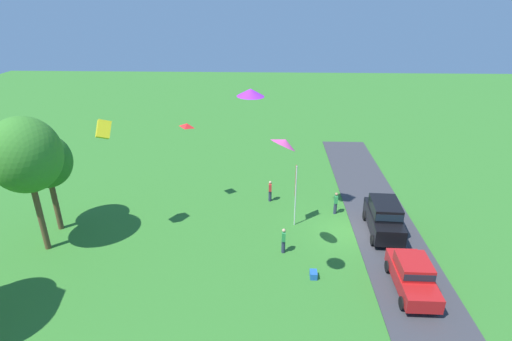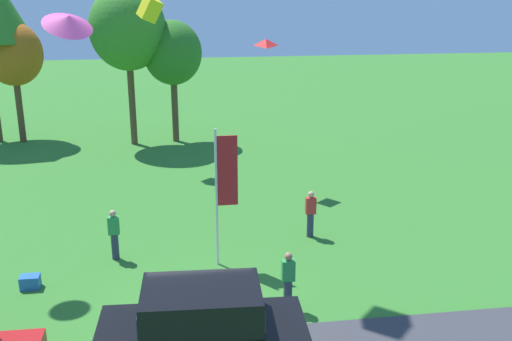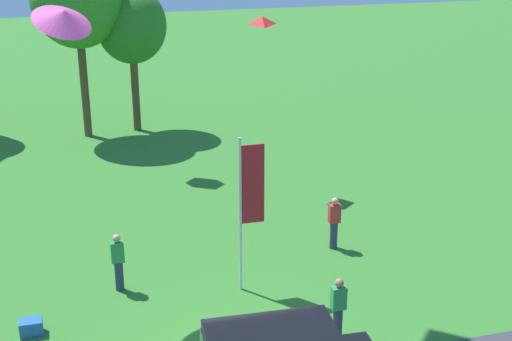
{
  "view_description": "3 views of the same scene",
  "coord_description": "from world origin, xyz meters",
  "px_view_note": "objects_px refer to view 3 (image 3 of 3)",
  "views": [
    {
      "loc": [
        -23.29,
        5.39,
        14.81
      ],
      "look_at": [
        0.6,
        6.24,
        4.2
      ],
      "focal_mm": 28.0,
      "sensor_mm": 36.0,
      "label": 1
    },
    {
      "loc": [
        -0.54,
        -13.98,
        8.67
      ],
      "look_at": [
        2.3,
        5.35,
        2.54
      ],
      "focal_mm": 42.0,
      "sensor_mm": 36.0,
      "label": 2
    },
    {
      "loc": [
        -3.52,
        -13.59,
        10.13
      ],
      "look_at": [
        2.1,
        6.71,
        2.31
      ],
      "focal_mm": 50.0,
      "sensor_mm": 36.0,
      "label": 3
    }
  ],
  "objects_px": {
    "person_watching_sky": "(118,262)",
    "flag_banner": "(249,195)",
    "cooler_box": "(31,327)",
    "tree_center_back": "(131,26)",
    "kite_delta_near_flag": "(63,16)",
    "kite_diamond_topmost": "(262,20)",
    "person_on_lawn": "(338,309)",
    "person_beside_suv": "(334,223)"
  },
  "relations": [
    {
      "from": "person_watching_sky",
      "to": "kite_diamond_topmost",
      "type": "height_order",
      "value": "kite_diamond_topmost"
    },
    {
      "from": "person_beside_suv",
      "to": "kite_diamond_topmost",
      "type": "xyz_separation_m",
      "value": [
        -0.66,
        5.94,
        5.43
      ]
    },
    {
      "from": "person_watching_sky",
      "to": "cooler_box",
      "type": "relative_size",
      "value": 3.05
    },
    {
      "from": "tree_center_back",
      "to": "kite_diamond_topmost",
      "type": "distance_m",
      "value": 9.37
    },
    {
      "from": "person_watching_sky",
      "to": "flag_banner",
      "type": "distance_m",
      "value": 4.13
    },
    {
      "from": "person_watching_sky",
      "to": "kite_delta_near_flag",
      "type": "distance_m",
      "value": 6.8
    },
    {
      "from": "tree_center_back",
      "to": "person_on_lawn",
      "type": "bearing_deg",
      "value": -81.95
    },
    {
      "from": "person_on_lawn",
      "to": "cooler_box",
      "type": "height_order",
      "value": "person_on_lawn"
    },
    {
      "from": "person_beside_suv",
      "to": "person_on_lawn",
      "type": "bearing_deg",
      "value": -110.27
    },
    {
      "from": "person_beside_suv",
      "to": "tree_center_back",
      "type": "bearing_deg",
      "value": 107.29
    },
    {
      "from": "person_on_lawn",
      "to": "person_watching_sky",
      "type": "relative_size",
      "value": 1.0
    },
    {
      "from": "flag_banner",
      "to": "person_watching_sky",
      "type": "bearing_deg",
      "value": 166.16
    },
    {
      "from": "flag_banner",
      "to": "cooler_box",
      "type": "relative_size",
      "value": 8.01
    },
    {
      "from": "person_watching_sky",
      "to": "tree_center_back",
      "type": "height_order",
      "value": "tree_center_back"
    },
    {
      "from": "flag_banner",
      "to": "cooler_box",
      "type": "xyz_separation_m",
      "value": [
        -5.89,
        -0.79,
        -2.64
      ]
    },
    {
      "from": "person_watching_sky",
      "to": "person_on_lawn",
      "type": "bearing_deg",
      "value": -38.34
    },
    {
      "from": "flag_banner",
      "to": "kite_delta_near_flag",
      "type": "distance_m",
      "value": 6.58
    },
    {
      "from": "person_on_lawn",
      "to": "person_watching_sky",
      "type": "height_order",
      "value": "same"
    },
    {
      "from": "person_beside_suv",
      "to": "flag_banner",
      "type": "relative_size",
      "value": 0.38
    },
    {
      "from": "person_beside_suv",
      "to": "flag_banner",
      "type": "xyz_separation_m",
      "value": [
        -3.22,
        -1.72,
        1.96
      ]
    },
    {
      "from": "person_beside_suv",
      "to": "person_watching_sky",
      "type": "relative_size",
      "value": 1.0
    },
    {
      "from": "person_beside_suv",
      "to": "kite_delta_near_flag",
      "type": "height_order",
      "value": "kite_delta_near_flag"
    },
    {
      "from": "person_beside_suv",
      "to": "tree_center_back",
      "type": "xyz_separation_m",
      "value": [
        -4.48,
        14.39,
        4.1
      ]
    },
    {
      "from": "person_watching_sky",
      "to": "tree_center_back",
      "type": "bearing_deg",
      "value": 81.56
    },
    {
      "from": "person_watching_sky",
      "to": "cooler_box",
      "type": "bearing_deg",
      "value": -144.9
    },
    {
      "from": "person_on_lawn",
      "to": "kite_diamond_topmost",
      "type": "bearing_deg",
      "value": 84.11
    },
    {
      "from": "kite_delta_near_flag",
      "to": "person_beside_suv",
      "type": "bearing_deg",
      "value": 5.1
    },
    {
      "from": "person_watching_sky",
      "to": "person_beside_suv",
      "type": "bearing_deg",
      "value": 7.2
    },
    {
      "from": "person_watching_sky",
      "to": "cooler_box",
      "type": "distance_m",
      "value": 2.96
    },
    {
      "from": "kite_delta_near_flag",
      "to": "kite_diamond_topmost",
      "type": "bearing_deg",
      "value": 43.61
    },
    {
      "from": "person_on_lawn",
      "to": "person_beside_suv",
      "type": "bearing_deg",
      "value": 69.73
    },
    {
      "from": "cooler_box",
      "to": "kite_delta_near_flag",
      "type": "distance_m",
      "value": 7.79
    },
    {
      "from": "tree_center_back",
      "to": "cooler_box",
      "type": "height_order",
      "value": "tree_center_back"
    },
    {
      "from": "person_on_lawn",
      "to": "person_beside_suv",
      "type": "relative_size",
      "value": 1.0
    },
    {
      "from": "kite_diamond_topmost",
      "to": "kite_delta_near_flag",
      "type": "relative_size",
      "value": 0.58
    },
    {
      "from": "kite_diamond_topmost",
      "to": "kite_delta_near_flag",
      "type": "height_order",
      "value": "kite_delta_near_flag"
    },
    {
      "from": "tree_center_back",
      "to": "kite_diamond_topmost",
      "type": "height_order",
      "value": "tree_center_back"
    },
    {
      "from": "person_watching_sky",
      "to": "cooler_box",
      "type": "height_order",
      "value": "person_watching_sky"
    },
    {
      "from": "person_watching_sky",
      "to": "kite_delta_near_flag",
      "type": "height_order",
      "value": "kite_delta_near_flag"
    },
    {
      "from": "flag_banner",
      "to": "cooler_box",
      "type": "distance_m",
      "value": 6.5
    },
    {
      "from": "person_beside_suv",
      "to": "tree_center_back",
      "type": "distance_m",
      "value": 15.62
    },
    {
      "from": "person_watching_sky",
      "to": "kite_delta_near_flag",
      "type": "bearing_deg",
      "value": 168.8
    }
  ]
}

